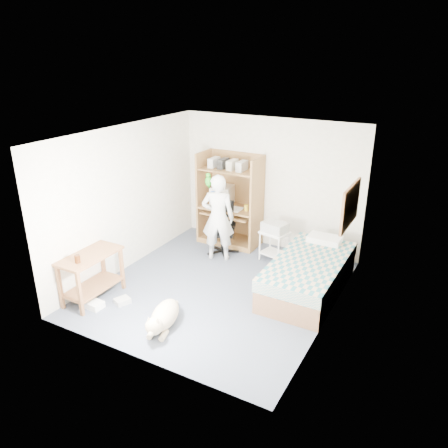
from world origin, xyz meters
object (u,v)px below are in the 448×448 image
object	(u,v)px
dog	(163,317)
computer_hutch	(231,203)
side_desk	(91,270)
printer_cart	(274,241)
person	(218,218)
bed	(308,275)
office_chair	(223,235)

from	to	relation	value
dog	computer_hutch	bearing A→B (deg)	85.28
side_desk	printer_cart	world-z (taller)	side_desk
side_desk	printer_cart	bearing A→B (deg)	53.12
person	dog	size ratio (longest dim) A/B	1.57
bed	office_chair	size ratio (longest dim) A/B	2.08
bed	dog	distance (m)	2.40
side_desk	printer_cart	xyz separation A→B (m)	(1.94, 2.58, -0.12)
computer_hutch	person	world-z (taller)	computer_hutch
dog	printer_cart	xyz separation A→B (m)	(0.53, 2.69, 0.21)
side_desk	person	bearing A→B (deg)	65.12
computer_hutch	printer_cart	size ratio (longest dim) A/B	3.18
dog	side_desk	bearing A→B (deg)	160.45
side_desk	printer_cart	distance (m)	3.23
side_desk	person	xyz separation A→B (m)	(1.00, 2.16, 0.31)
computer_hutch	bed	world-z (taller)	computer_hutch
computer_hutch	printer_cart	world-z (taller)	computer_hutch
person	printer_cart	distance (m)	1.12
office_chair	dog	distance (m)	2.62
office_chair	person	size ratio (longest dim) A/B	0.60
office_chair	printer_cart	bearing A→B (deg)	-14.80
dog	printer_cart	world-z (taller)	printer_cart
side_desk	bed	bearing A→B (deg)	32.50
office_chair	side_desk	bearing A→B (deg)	-132.66
side_desk	office_chair	xyz separation A→B (m)	(0.93, 2.46, -0.15)
office_chair	dog	bearing A→B (deg)	-101.31
computer_hutch	dog	size ratio (longest dim) A/B	1.76
computer_hutch	bed	xyz separation A→B (m)	(2.00, -1.12, -0.53)
bed	person	xyz separation A→B (m)	(-1.85, 0.34, 0.52)
bed	dog	world-z (taller)	bed
side_desk	office_chair	distance (m)	2.63
side_desk	person	distance (m)	2.40
side_desk	dog	bearing A→B (deg)	-4.36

